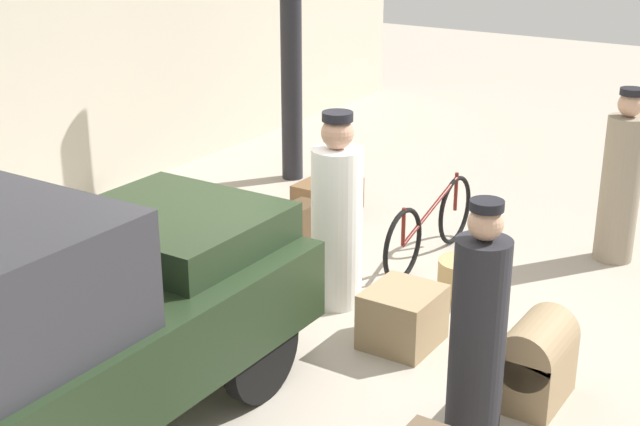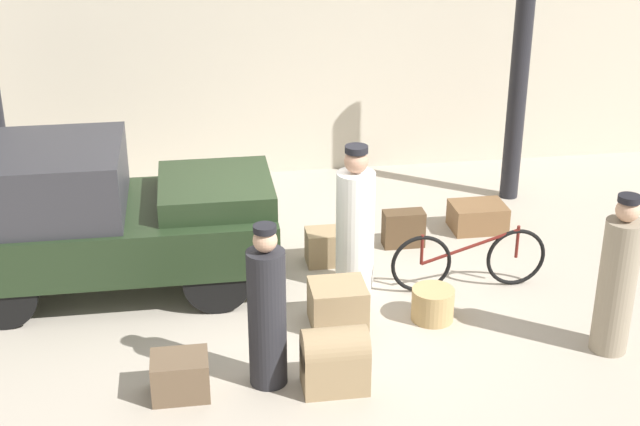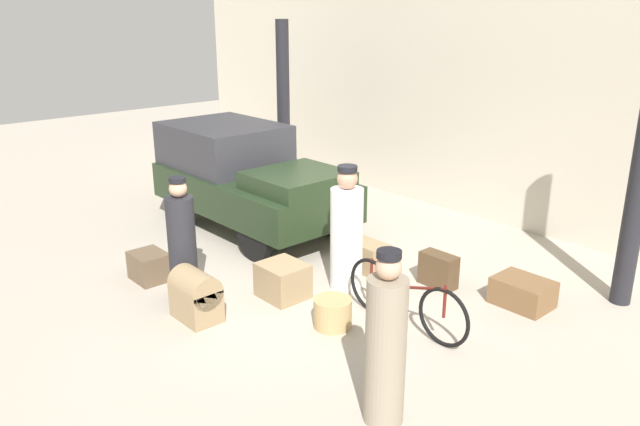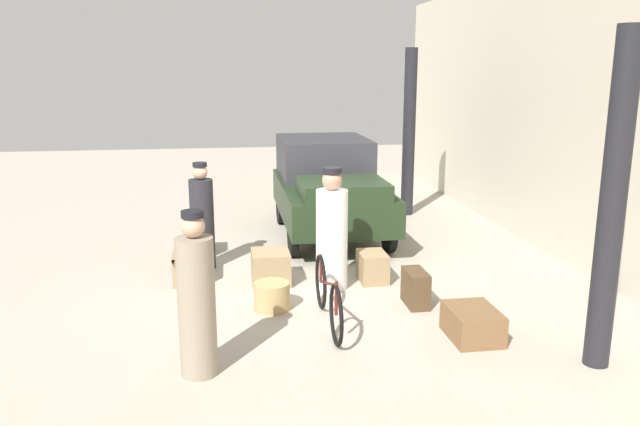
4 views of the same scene
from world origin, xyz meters
TOP-DOWN VIEW (x-y plane):
  - ground_plane at (0.00, 0.00)m, footprint 30.00×30.00m
  - station_building_facade at (0.00, 4.08)m, footprint 16.00×0.15m
  - canopy_pillar_left at (-3.48, 2.55)m, footprint 0.25×0.25m
  - truck at (-2.21, 0.72)m, footprint 3.51×1.72m
  - bicycle at (1.84, 0.04)m, footprint 1.76×0.04m
  - wicker_basket at (1.27, -0.56)m, footprint 0.44×0.44m
  - conductor_in_dark_uniform at (-0.53, -1.44)m, footprint 0.35×0.35m
  - porter_with_bicycle at (2.82, -1.39)m, footprint 0.36×0.36m
  - porter_standing_middle at (0.60, 0.30)m, footprint 0.42×0.42m
  - trunk_umber_medium at (1.39, 1.23)m, footprint 0.50×0.24m
  - suitcase_black_upright at (2.44, 1.55)m, footprint 0.68×0.52m
  - suitcase_small_leather at (0.28, -0.50)m, footprint 0.57×0.52m
  - suitcase_tan_flat at (0.42, 0.91)m, footprint 0.53×0.37m
  - trunk_wicker_pale at (0.05, -1.63)m, footprint 0.59×0.40m
  - trunk_large_brown at (-1.34, -1.52)m, footprint 0.51×0.41m

SIDE VIEW (x-z plane):
  - ground_plane at x=0.00m, z-range 0.00..0.00m
  - suitcase_black_upright at x=2.44m, z-range 0.00..0.34m
  - wicker_basket at x=1.27m, z-range 0.00..0.34m
  - trunk_large_brown at x=-1.34m, z-range 0.00..0.39m
  - suitcase_tan_flat at x=0.42m, z-range 0.00..0.41m
  - suitcase_small_leather at x=0.28m, z-range 0.00..0.45m
  - trunk_umber_medium at x=1.39m, z-range 0.00..0.45m
  - trunk_wicker_pale at x=0.05m, z-range 0.00..0.61m
  - bicycle at x=1.84m, z-range -0.01..0.71m
  - conductor_in_dark_uniform at x=-0.53m, z-range -0.07..1.52m
  - porter_standing_middle at x=0.60m, z-range -0.08..1.57m
  - porter_with_bicycle at x=2.82m, z-range -0.07..1.56m
  - truck at x=-2.21m, z-range 0.07..1.73m
  - canopy_pillar_left at x=-3.48m, z-range 0.00..3.29m
  - station_building_facade at x=0.00m, z-range 0.00..4.50m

